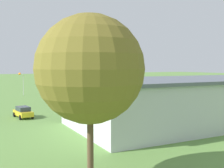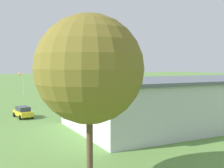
% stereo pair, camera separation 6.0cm
% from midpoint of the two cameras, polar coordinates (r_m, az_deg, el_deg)
% --- Properties ---
extents(ground_plane, '(400.00, 400.00, 0.00)m').
position_cam_midpoint_polar(ground_plane, '(65.80, -2.56, -2.65)').
color(ground_plane, '#608C42').
extents(hangar, '(29.01, 14.96, 5.70)m').
position_cam_midpoint_polar(hangar, '(37.24, 14.48, -3.25)').
color(hangar, silver).
rests_on(hangar, ground_plane).
extents(biplane, '(7.91, 7.91, 4.19)m').
position_cam_midpoint_polar(biplane, '(63.36, -3.00, 1.99)').
color(biplane, '#B21E1E').
extents(car_red, '(2.31, 4.82, 1.74)m').
position_cam_midpoint_polar(car_red, '(55.44, 15.21, -3.05)').
color(car_red, red).
rests_on(car_red, ground_plane).
extents(car_white, '(2.38, 4.56, 1.50)m').
position_cam_midpoint_polar(car_white, '(45.35, -8.38, -4.58)').
color(car_white, white).
rests_on(car_white, ground_plane).
extents(car_yellow, '(2.31, 4.22, 1.57)m').
position_cam_midpoint_polar(car_yellow, '(41.79, -17.46, -5.39)').
color(car_yellow, gold).
rests_on(car_yellow, ground_plane).
extents(person_beside_truck, '(0.41, 0.41, 1.63)m').
position_cam_midpoint_polar(person_beside_truck, '(51.84, 4.78, -3.49)').
color(person_beside_truck, navy).
rests_on(person_beside_truck, ground_plane).
extents(person_by_parked_cars, '(0.38, 0.38, 1.78)m').
position_cam_midpoint_polar(person_by_parked_cars, '(57.59, 8.41, -2.71)').
color(person_by_parked_cars, '#B23333').
rests_on(person_by_parked_cars, ground_plane).
extents(tree_near_perimeter_road, '(6.62, 6.62, 10.42)m').
position_cam_midpoint_polar(tree_near_perimeter_road, '(17.07, -4.50, 3.01)').
color(tree_near_perimeter_road, brown).
rests_on(tree_near_perimeter_road, ground_plane).
extents(windsock, '(1.07, 1.31, 5.60)m').
position_cam_midpoint_polar(windsock, '(72.71, -17.90, 1.67)').
color(windsock, silver).
rests_on(windsock, ground_plane).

